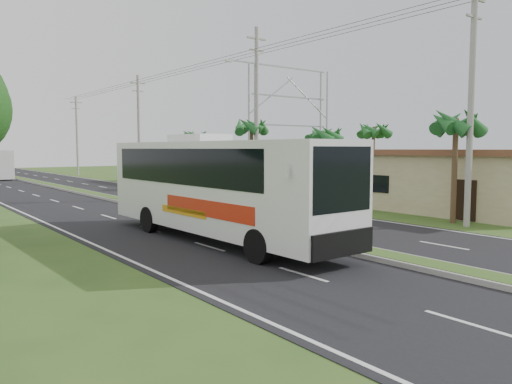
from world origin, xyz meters
TOP-DOWN VIEW (x-y plane):
  - ground at (0.00, 0.00)m, footprint 180.00×180.00m
  - road_asphalt at (0.00, 20.00)m, footprint 14.00×160.00m
  - median_strip at (0.00, 20.00)m, footprint 1.20×160.00m
  - lane_edge_left at (-6.70, 20.00)m, footprint 0.12×160.00m
  - lane_edge_right at (6.70, 20.00)m, footprint 0.12×160.00m
  - shop_near at (14.00, 6.00)m, footprint 8.60×12.60m
  - shop_mid at (14.00, 22.00)m, footprint 7.60×10.60m
  - shop_far at (14.00, 36.00)m, footprint 8.60×11.60m
  - palm_verge_a at (9.00, 3.00)m, footprint 2.40×2.40m
  - palm_verge_b at (9.40, 12.00)m, footprint 2.40×2.40m
  - palm_verge_c at (8.80, 19.00)m, footprint 2.40×2.40m
  - palm_verge_d at (9.30, 28.00)m, footprint 2.40×2.40m
  - palm_behind_shop at (17.50, 15.00)m, footprint 2.40×2.40m
  - utility_pole_a at (8.50, 2.00)m, footprint 1.60×0.28m
  - utility_pole_b at (8.47, 18.00)m, footprint 3.20×0.28m
  - utility_pole_c at (8.50, 38.00)m, footprint 1.60×0.28m
  - utility_pole_d at (8.50, 58.00)m, footprint 1.60×0.28m
  - billboard_lattice at (22.00, 30.00)m, footprint 10.18×1.18m
  - coach_bus_main at (-2.56, 5.98)m, footprint 2.96×12.86m
  - motorcyclist at (-2.00, 9.41)m, footprint 1.83×0.88m

SIDE VIEW (x-z plane):
  - ground at x=0.00m, z-range 0.00..0.00m
  - lane_edge_left at x=-6.70m, z-range 0.00..0.00m
  - lane_edge_right at x=6.70m, z-range 0.00..0.00m
  - road_asphalt at x=0.00m, z-range 0.00..0.02m
  - median_strip at x=0.00m, z-range 0.01..0.20m
  - motorcyclist at x=-2.00m, z-range -0.32..2.01m
  - shop_near at x=14.00m, z-range 0.02..3.54m
  - shop_mid at x=14.00m, z-range 0.02..3.69m
  - shop_far at x=14.00m, z-range 0.02..3.84m
  - coach_bus_main at x=-2.56m, z-range 0.21..4.34m
  - palm_verge_b at x=9.40m, z-range 1.83..6.88m
  - palm_verge_d at x=9.30m, z-range 1.92..7.17m
  - palm_verge_a at x=9.00m, z-range 2.02..7.47m
  - palm_behind_shop at x=17.50m, z-range 2.11..7.76m
  - palm_verge_c at x=8.80m, z-range 2.20..8.05m
  - utility_pole_d at x=8.50m, z-range 0.17..10.67m
  - utility_pole_a at x=8.50m, z-range 0.17..11.17m
  - utility_pole_c at x=8.50m, z-range 0.17..11.17m
  - utility_pole_b at x=8.47m, z-range 0.26..12.26m
  - billboard_lattice at x=22.00m, z-range 0.79..12.86m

